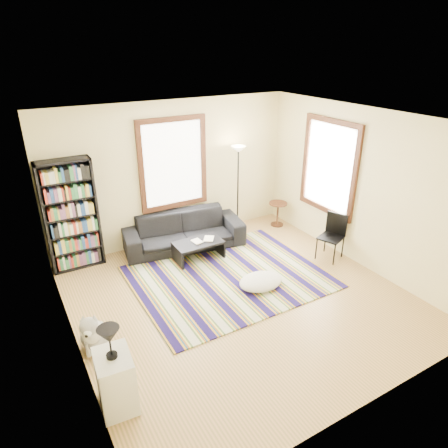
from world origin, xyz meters
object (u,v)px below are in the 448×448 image
bookshelf (71,216)px  white_cabinet (116,381)px  floor_cushion (261,281)px  floor_lamp (238,190)px  dog (94,328)px  folding_chair (331,238)px  side_table (278,214)px  coffee_table (198,250)px  sofa (183,231)px

bookshelf → white_cabinet: (-0.28, -3.41, -0.65)m
floor_cushion → floor_lamp: 2.37m
dog → folding_chair: bearing=27.0°
bookshelf → dog: (-0.26, -2.32, -0.70)m
floor_cushion → white_cabinet: white_cabinet is taller
floor_lamp → side_table: floor_lamp is taller
floor_cushion → side_table: 2.53m
coffee_table → floor_cushion: coffee_table is taller
coffee_table → white_cabinet: 3.42m
side_table → folding_chair: size_ratio=0.63×
sofa → bookshelf: 2.11m
sofa → floor_cushion: bearing=-66.3°
floor_cushion → floor_lamp: floor_lamp is taller
sofa → floor_cushion: 2.04m
floor_lamp → dog: size_ratio=3.06×
coffee_table → floor_cushion: 1.44m
white_cabinet → bookshelf: bearing=90.4°
coffee_table → side_table: side_table is taller
sofa → coffee_table: (0.02, -0.61, -0.16)m
sofa → dog: 3.04m
sofa → floor_cushion: sofa is taller
floor_lamp → white_cabinet: 4.87m
white_cabinet → side_table: bearing=38.9°
sofa → floor_lamp: 1.45m
bookshelf → floor_cushion: bookshelf is taller
coffee_table → folding_chair: bearing=-29.2°
floor_lamp → white_cabinet: (-3.59, -3.24, -0.58)m
coffee_table → side_table: size_ratio=1.67×
floor_lamp → folding_chair: 2.16m
bookshelf → floor_cushion: size_ratio=2.62×
coffee_table → white_cabinet: size_ratio=1.29×
coffee_table → side_table: bearing=12.3°
floor_lamp → side_table: 1.15m
sofa → folding_chair: size_ratio=2.72×
sofa → folding_chair: (2.18, -1.81, 0.09)m
sofa → white_cabinet: 3.87m
folding_chair → white_cabinet: (-4.45, -1.33, -0.08)m
sofa → floor_lamp: (1.32, 0.10, 0.59)m
dog → white_cabinet: bearing=-67.0°
side_table → white_cabinet: white_cabinet is taller
bookshelf → side_table: bookshelf is taller
bookshelf → dog: bookshelf is taller
side_table → coffee_table: bearing=-167.7°
dog → side_table: bearing=47.2°
bookshelf → floor_lamp: (3.31, -0.17, -0.07)m
folding_chair → side_table: bearing=66.7°
floor_lamp → dog: floor_lamp is taller
folding_chair → floor_cushion: bearing=163.5°
floor_cushion → side_table: (1.73, 1.84, 0.17)m
floor_cushion → dog: (-2.75, -0.08, 0.21)m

